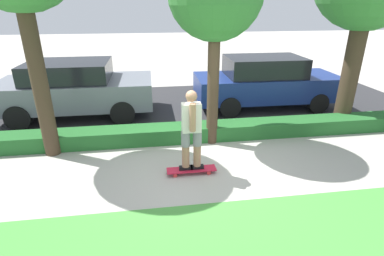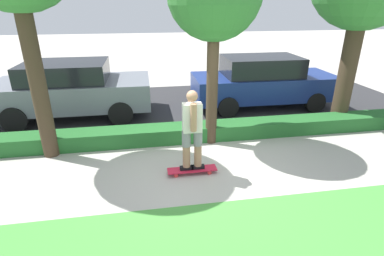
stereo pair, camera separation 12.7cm
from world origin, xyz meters
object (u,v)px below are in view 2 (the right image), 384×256
at_px(parked_car_front, 72,89).
at_px(parked_car_middle, 263,81).
at_px(skateboard, 192,170).
at_px(skater_person, 192,129).

xyz_separation_m(parked_car_front, parked_car_middle, (5.78, -0.02, -0.02)).
xyz_separation_m(skateboard, skater_person, (0.00, -0.00, 0.87)).
distance_m(skater_person, parked_car_front, 4.74).
xyz_separation_m(skateboard, parked_car_middle, (2.90, 3.75, 0.74)).
distance_m(skater_person, parked_car_middle, 4.75).
xyz_separation_m(skater_person, parked_car_front, (-2.87, 3.77, -0.11)).
distance_m(skateboard, parked_car_middle, 4.80).
relative_size(skateboard, parked_car_middle, 0.22).
relative_size(skateboard, skater_person, 0.61).
bearing_deg(skateboard, parked_car_middle, 52.26).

